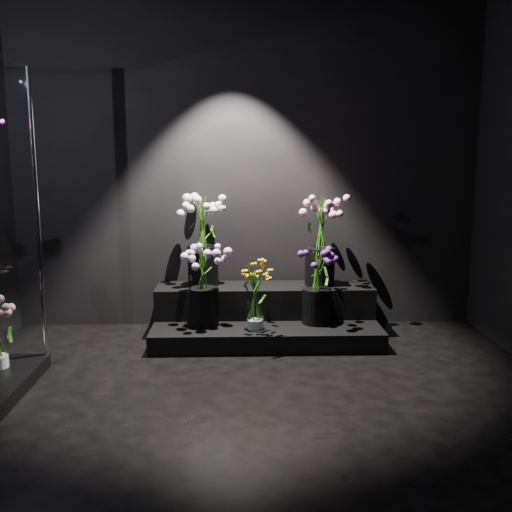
{
  "coord_description": "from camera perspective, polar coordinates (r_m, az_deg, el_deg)",
  "views": [
    {
      "loc": [
        -0.07,
        -2.95,
        1.48
      ],
      "look_at": [
        0.06,
        1.2,
        0.75
      ],
      "focal_mm": 40.0,
      "sensor_mm": 36.0,
      "label": 1
    }
  ],
  "objects": [
    {
      "name": "floor",
      "position": [
        3.3,
        -0.38,
        -16.72
      ],
      "size": [
        4.0,
        4.0,
        0.0
      ],
      "primitive_type": "plane",
      "color": "black",
      "rests_on": "ground"
    },
    {
      "name": "bouquet_purple",
      "position": [
        4.58,
        6.12,
        -2.69
      ],
      "size": [
        0.33,
        0.33,
        0.61
      ],
      "rotation": [
        0.0,
        0.0,
        0.13
      ],
      "color": "black",
      "rests_on": "display_riser"
    },
    {
      "name": "wall_back",
      "position": [
        4.95,
        -0.97,
        8.99
      ],
      "size": [
        4.0,
        0.0,
        4.0
      ],
      "primitive_type": "plane",
      "rotation": [
        1.57,
        0.0,
        0.0
      ],
      "color": "black",
      "rests_on": "floor"
    },
    {
      "name": "bouquet_lilac",
      "position": [
        4.5,
        -5.26,
        -2.41
      ],
      "size": [
        0.46,
        0.46,
        0.63
      ],
      "rotation": [
        0.0,
        0.0,
        0.3
      ],
      "color": "black",
      "rests_on": "display_riser"
    },
    {
      "name": "display_riser",
      "position": [
        4.77,
        0.93,
        -6.04
      ],
      "size": [
        1.82,
        0.81,
        0.4
      ],
      "color": "black",
      "rests_on": "floor"
    },
    {
      "name": "bouquet_orange_bells",
      "position": [
        4.41,
        -0.12,
        -3.84
      ],
      "size": [
        0.27,
        0.27,
        0.55
      ],
      "rotation": [
        0.0,
        0.0,
        0.07
      ],
      "color": "white",
      "rests_on": "display_riser"
    },
    {
      "name": "bouquet_pink_roses",
      "position": [
        4.81,
        6.45,
        2.04
      ],
      "size": [
        0.45,
        0.45,
        0.75
      ],
      "rotation": [
        0.0,
        0.0,
        -0.32
      ],
      "color": "black",
      "rests_on": "display_riser"
    },
    {
      "name": "bouquet_cream_roses",
      "position": [
        4.77,
        -5.37,
        2.14
      ],
      "size": [
        0.41,
        0.41,
        0.75
      ],
      "rotation": [
        0.0,
        0.0,
        0.09
      ],
      "color": "black",
      "rests_on": "display_riser"
    },
    {
      "name": "wall_front",
      "position": [
        0.95,
        2.48,
        5.26
      ],
      "size": [
        4.0,
        0.0,
        4.0
      ],
      "primitive_type": "plane",
      "rotation": [
        -1.57,
        0.0,
        0.0
      ],
      "color": "black",
      "rests_on": "floor"
    }
  ]
}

